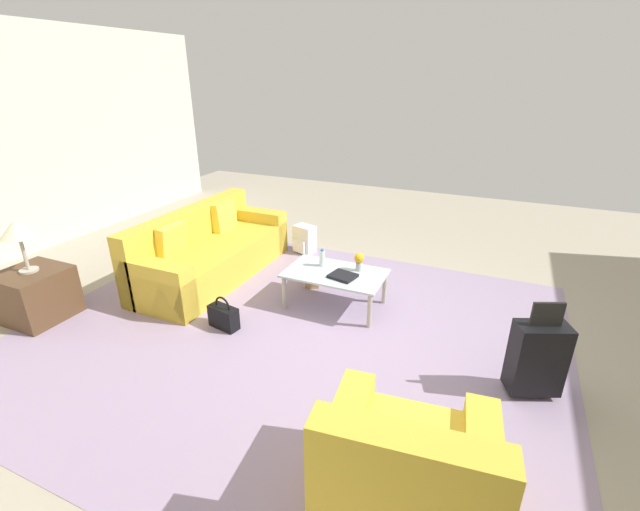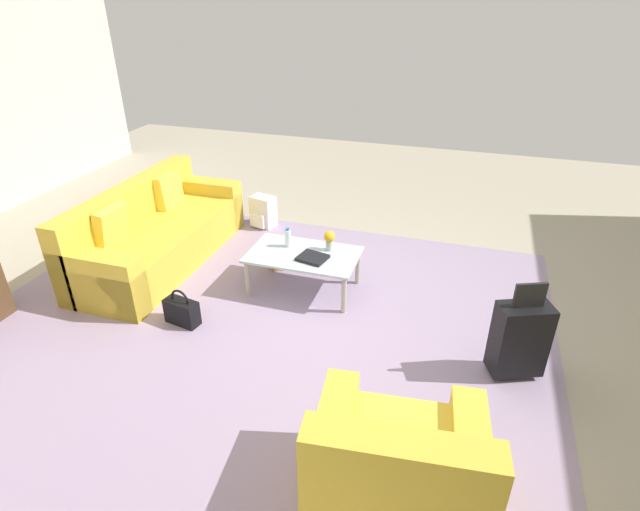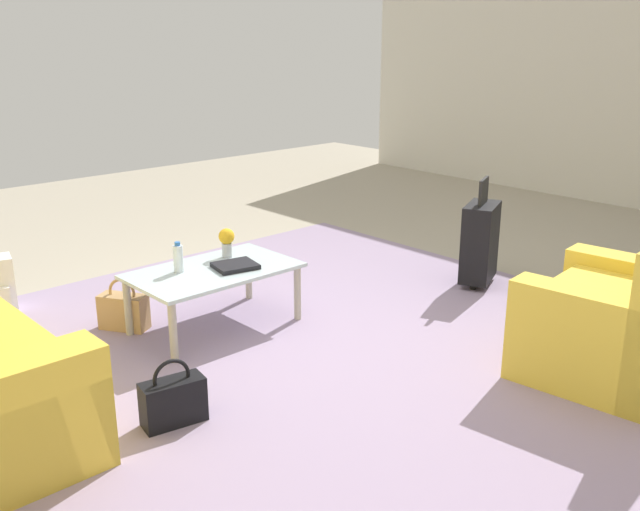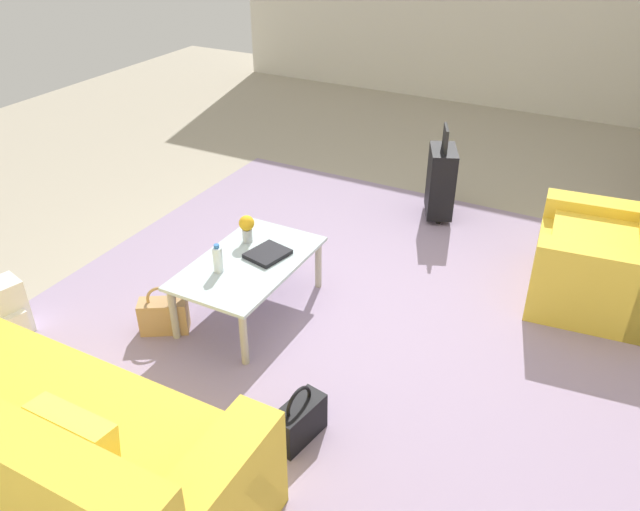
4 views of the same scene
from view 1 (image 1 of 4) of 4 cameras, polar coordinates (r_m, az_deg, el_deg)
The scene contains 14 objects.
ground_plane at distance 4.36m, azimuth 4.43°, elevation -10.67°, with size 12.00×12.00×0.00m, color #A89E89.
area_rug at distance 4.40m, azimuth -3.95°, elevation -10.21°, with size 5.20×4.40×0.01m, color #9984A3.
couch at distance 5.66m, azimuth -14.68°, elevation 0.31°, with size 0.90×2.27×0.86m.
armchair at distance 2.77m, azimuth 11.46°, elevation -27.34°, with size 1.05×0.94×0.88m.
coffee_table at distance 4.71m, azimuth 2.03°, elevation -2.81°, with size 1.08×0.65×0.41m.
water_bottle at distance 4.80m, azimuth 0.29°, elevation -0.36°, with size 0.06×0.06×0.20m.
coffee_table_book at distance 4.57m, azimuth 3.06°, elevation -2.73°, with size 0.27×0.23×0.03m, color black.
flower_vase at distance 4.70m, azimuth 5.24°, elevation -0.63°, with size 0.11×0.11×0.21m.
side_table at distance 5.43m, azimuth -33.63°, elevation -4.35°, with size 0.61×0.61×0.54m, color #513823.
table_lamp at distance 5.19m, azimuth -35.36°, elevation 2.78°, with size 0.34×0.34×0.57m.
suitcase_black at distance 3.87m, azimuth 26.97°, elevation -11.99°, with size 0.45×0.36×0.85m.
handbag_black at distance 4.52m, azimuth -12.73°, elevation -7.95°, with size 0.34×0.19×0.36m.
handbag_tan at distance 5.30m, azimuth -1.14°, elevation -2.51°, with size 0.29×0.35×0.36m.
backpack_white at distance 6.23m, azimuth -2.12°, elevation 2.16°, with size 0.34×0.31×0.40m.
Camera 1 is at (-1.15, 3.44, 2.42)m, focal length 24.00 mm.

